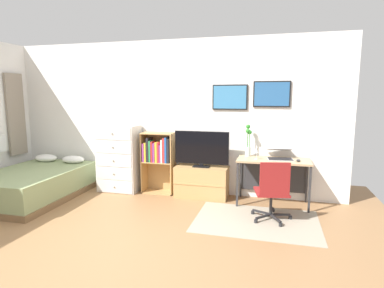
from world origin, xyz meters
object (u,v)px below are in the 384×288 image
object	(u,v)px
bamboo_vase	(248,142)
bed	(34,184)
office_chair	(273,190)
laptop	(280,154)
wine_glass	(256,151)
bookshelf	(158,156)
tv_stand	(202,182)
dresser	(119,158)
computer_mouse	(298,160)
television	(201,149)
desk	(273,167)

from	to	relation	value
bamboo_vase	bed	bearing A→B (deg)	-166.24
office_chair	laptop	size ratio (longest dim) A/B	1.84
bed	wine_glass	xyz separation A→B (m)	(3.68, 0.64, 0.63)
bed	bookshelf	world-z (taller)	bookshelf
tv_stand	dresser	bearing A→B (deg)	-179.44
bed	wine_glass	world-z (taller)	wine_glass
dresser	office_chair	size ratio (longest dim) A/B	1.41
tv_stand	bamboo_vase	xyz separation A→B (m)	(0.77, 0.08, 0.71)
dresser	laptop	bearing A→B (deg)	0.45
laptop	computer_mouse	xyz separation A→B (m)	(0.28, -0.15, -0.05)
dresser	television	distance (m)	1.56
tv_stand	television	bearing A→B (deg)	-90.00
bookshelf	tv_stand	bearing A→B (deg)	-2.92
dresser	tv_stand	size ratio (longest dim) A/B	1.35
dresser	bookshelf	world-z (taller)	dresser
bed	laptop	xyz separation A→B (m)	(4.03, 0.79, 0.56)
television	bamboo_vase	world-z (taller)	bamboo_vase
office_chair	television	bearing A→B (deg)	135.34
bookshelf	desk	world-z (taller)	bookshelf
bed	desk	distance (m)	4.04
bed	tv_stand	size ratio (longest dim) A/B	2.22
bed	television	world-z (taller)	television
laptop	bookshelf	bearing A→B (deg)	171.48
bookshelf	computer_mouse	distance (m)	2.36
bamboo_vase	television	bearing A→B (deg)	-172.13
desk	office_chair	world-z (taller)	office_chair
computer_mouse	television	bearing A→B (deg)	175.49
laptop	computer_mouse	distance (m)	0.32
television	bamboo_vase	distance (m)	0.79
dresser	laptop	size ratio (longest dim) A/B	2.58
bookshelf	laptop	xyz separation A→B (m)	(2.08, -0.03, 0.14)
tv_stand	office_chair	xyz separation A→B (m)	(1.19, -0.80, 0.19)
tv_stand	wine_glass	xyz separation A→B (m)	(0.92, -0.14, 0.61)
dresser	computer_mouse	world-z (taller)	dresser
office_chair	bed	bearing A→B (deg)	168.15
bed	bookshelf	distance (m)	2.16
bed	laptop	distance (m)	4.15
television	laptop	xyz separation A→B (m)	(1.27, 0.03, -0.04)
tv_stand	office_chair	world-z (taller)	office_chair
television	office_chair	xyz separation A→B (m)	(1.19, -0.77, -0.39)
bookshelf	computer_mouse	xyz separation A→B (m)	(2.36, -0.19, 0.09)
tv_stand	bookshelf	bearing A→B (deg)	177.08
laptop	bamboo_vase	size ratio (longest dim) A/B	0.89
dresser	bamboo_vase	world-z (taller)	bamboo_vase
wine_glass	bookshelf	bearing A→B (deg)	173.89
television	laptop	distance (m)	1.28
desk	office_chair	xyz separation A→B (m)	(0.00, -0.80, -0.14)
bed	bamboo_vase	size ratio (longest dim) A/B	3.79
bed	office_chair	world-z (taller)	office_chair
television	bamboo_vase	xyz separation A→B (m)	(0.77, 0.11, 0.14)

